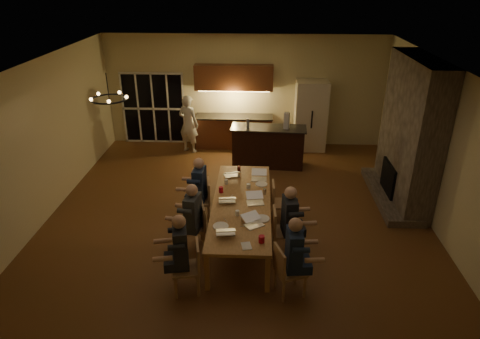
% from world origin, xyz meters
% --- Properties ---
extents(floor, '(9.00, 9.00, 0.00)m').
position_xyz_m(floor, '(0.00, 0.00, 0.00)').
color(floor, brown).
rests_on(floor, ground).
extents(back_wall, '(8.00, 0.04, 3.20)m').
position_xyz_m(back_wall, '(0.00, 4.52, 1.60)').
color(back_wall, '#C9BD8E').
rests_on(back_wall, ground).
extents(left_wall, '(0.04, 9.00, 3.20)m').
position_xyz_m(left_wall, '(-4.02, 0.00, 1.60)').
color(left_wall, '#C9BD8E').
rests_on(left_wall, ground).
extents(right_wall, '(0.04, 9.00, 3.20)m').
position_xyz_m(right_wall, '(4.02, 0.00, 1.60)').
color(right_wall, '#C9BD8E').
rests_on(right_wall, ground).
extents(ceiling, '(8.00, 9.00, 0.04)m').
position_xyz_m(ceiling, '(0.00, 0.00, 3.22)').
color(ceiling, white).
rests_on(ceiling, back_wall).
extents(french_doors, '(1.86, 0.08, 2.10)m').
position_xyz_m(french_doors, '(-2.70, 4.47, 1.05)').
color(french_doors, black).
rests_on(french_doors, ground).
extents(fireplace, '(0.58, 2.50, 3.20)m').
position_xyz_m(fireplace, '(3.70, 1.20, 1.60)').
color(fireplace, '#695D53').
rests_on(fireplace, ground).
extents(kitchenette, '(2.24, 0.68, 2.40)m').
position_xyz_m(kitchenette, '(-0.30, 4.20, 1.20)').
color(kitchenette, brown).
rests_on(kitchenette, ground).
extents(refrigerator, '(0.90, 0.68, 2.00)m').
position_xyz_m(refrigerator, '(1.90, 4.15, 1.00)').
color(refrigerator, beige).
rests_on(refrigerator, ground).
extents(dining_table, '(1.10, 3.33, 0.75)m').
position_xyz_m(dining_table, '(0.12, -0.50, 0.38)').
color(dining_table, tan).
rests_on(dining_table, ground).
extents(bar_island, '(1.99, 0.80, 1.08)m').
position_xyz_m(bar_island, '(0.68, 2.88, 0.54)').
color(bar_island, black).
rests_on(bar_island, ground).
extents(chair_left_near, '(0.52, 0.52, 0.89)m').
position_xyz_m(chair_left_near, '(-0.70, -2.14, 0.45)').
color(chair_left_near, '#A98054').
rests_on(chair_left_near, ground).
extents(chair_left_mid, '(0.54, 0.54, 0.89)m').
position_xyz_m(chair_left_mid, '(-0.77, -0.92, 0.45)').
color(chair_left_mid, '#A98054').
rests_on(chair_left_mid, ground).
extents(chair_left_far, '(0.50, 0.50, 0.89)m').
position_xyz_m(chair_left_far, '(-0.77, 0.07, 0.45)').
color(chair_left_far, '#A98054').
rests_on(chair_left_far, ground).
extents(chair_right_near, '(0.56, 0.56, 0.89)m').
position_xyz_m(chair_right_near, '(0.97, -2.12, 0.45)').
color(chair_right_near, '#A98054').
rests_on(chair_right_near, ground).
extents(chair_right_mid, '(0.46, 0.46, 0.89)m').
position_xyz_m(chair_right_mid, '(0.94, -1.00, 0.45)').
color(chair_right_mid, '#A98054').
rests_on(chair_right_mid, ground).
extents(chair_right_far, '(0.45, 0.45, 0.89)m').
position_xyz_m(chair_right_far, '(0.94, 0.05, 0.45)').
color(chair_right_far, '#A98054').
rests_on(chair_right_far, ground).
extents(person_left_near, '(0.70, 0.70, 1.38)m').
position_xyz_m(person_left_near, '(-0.78, -2.07, 0.69)').
color(person_left_near, '#202229').
rests_on(person_left_near, ground).
extents(person_right_near, '(0.65, 0.65, 1.38)m').
position_xyz_m(person_right_near, '(1.02, -2.07, 0.69)').
color(person_right_near, '#1C2446').
rests_on(person_right_near, ground).
extents(person_left_mid, '(0.70, 0.70, 1.38)m').
position_xyz_m(person_left_mid, '(-0.73, -1.03, 0.69)').
color(person_left_mid, '#32383B').
rests_on(person_left_mid, ground).
extents(person_right_mid, '(0.68, 0.68, 1.38)m').
position_xyz_m(person_right_mid, '(1.01, -1.04, 0.69)').
color(person_right_mid, '#202229').
rests_on(person_right_mid, ground).
extents(person_left_far, '(0.65, 0.65, 1.38)m').
position_xyz_m(person_left_far, '(-0.76, 0.12, 0.69)').
color(person_left_far, '#1C2446').
rests_on(person_left_far, ground).
extents(standing_person, '(0.71, 0.60, 1.66)m').
position_xyz_m(standing_person, '(-1.56, 3.77, 0.83)').
color(standing_person, silver).
rests_on(standing_person, ground).
extents(chandelier, '(0.65, 0.65, 0.03)m').
position_xyz_m(chandelier, '(-2.18, -0.50, 2.75)').
color(chandelier, black).
rests_on(chandelier, ceiling).
extents(laptop_a, '(0.36, 0.32, 0.23)m').
position_xyz_m(laptop_a, '(-0.10, -1.56, 0.86)').
color(laptop_a, silver).
rests_on(laptop_a, dining_table).
extents(laptop_b, '(0.42, 0.41, 0.23)m').
position_xyz_m(laptop_b, '(0.38, -1.31, 0.86)').
color(laptop_b, silver).
rests_on(laptop_b, dining_table).
extents(laptop_c, '(0.36, 0.32, 0.23)m').
position_xyz_m(laptop_c, '(-0.16, -0.46, 0.86)').
color(laptop_c, silver).
rests_on(laptop_c, dining_table).
extents(laptop_d, '(0.36, 0.33, 0.23)m').
position_xyz_m(laptop_d, '(0.39, -0.53, 0.86)').
color(laptop_d, silver).
rests_on(laptop_d, dining_table).
extents(laptop_e, '(0.39, 0.36, 0.23)m').
position_xyz_m(laptop_e, '(-0.14, 0.66, 0.86)').
color(laptop_e, silver).
rests_on(laptop_e, dining_table).
extents(laptop_f, '(0.32, 0.28, 0.23)m').
position_xyz_m(laptop_f, '(0.45, 0.50, 0.86)').
color(laptop_f, silver).
rests_on(laptop_f, dining_table).
extents(mug_front, '(0.07, 0.07, 0.10)m').
position_xyz_m(mug_front, '(0.07, -0.99, 0.80)').
color(mug_front, white).
rests_on(mug_front, dining_table).
extents(mug_mid, '(0.08, 0.08, 0.10)m').
position_xyz_m(mug_mid, '(0.24, 0.08, 0.80)').
color(mug_mid, white).
rests_on(mug_mid, dining_table).
extents(mug_back, '(0.07, 0.07, 0.10)m').
position_xyz_m(mug_back, '(-0.23, 0.26, 0.80)').
color(mug_back, white).
rests_on(mug_back, dining_table).
extents(redcup_near, '(0.10, 0.10, 0.12)m').
position_xyz_m(redcup_near, '(0.51, -1.81, 0.81)').
color(redcup_near, red).
rests_on(redcup_near, dining_table).
extents(redcup_mid, '(0.09, 0.09, 0.12)m').
position_xyz_m(redcup_mid, '(-0.30, -0.12, 0.81)').
color(redcup_mid, red).
rests_on(redcup_mid, dining_table).
extents(can_silver, '(0.07, 0.07, 0.12)m').
position_xyz_m(can_silver, '(0.18, -1.17, 0.81)').
color(can_silver, '#B2B2B7').
rests_on(can_silver, dining_table).
extents(can_cola, '(0.07, 0.07, 0.12)m').
position_xyz_m(can_cola, '(0.01, 0.89, 0.81)').
color(can_cola, '#3F0F0C').
rests_on(can_cola, dining_table).
extents(can_right, '(0.07, 0.07, 0.12)m').
position_xyz_m(can_right, '(0.57, -0.15, 0.81)').
color(can_right, '#B2B2B7').
rests_on(can_right, dining_table).
extents(plate_near, '(0.28, 0.28, 0.02)m').
position_xyz_m(plate_near, '(0.51, -1.09, 0.76)').
color(plate_near, white).
rests_on(plate_near, dining_table).
extents(plate_left, '(0.27, 0.27, 0.02)m').
position_xyz_m(plate_left, '(-0.20, -1.37, 0.76)').
color(plate_left, white).
rests_on(plate_left, dining_table).
extents(plate_far, '(0.25, 0.25, 0.02)m').
position_xyz_m(plate_far, '(0.51, 0.26, 0.76)').
color(plate_far, white).
rests_on(plate_far, dining_table).
extents(notepad, '(0.20, 0.24, 0.01)m').
position_xyz_m(notepad, '(0.26, -1.93, 0.76)').
color(notepad, white).
rests_on(notepad, dining_table).
extents(bar_bottle, '(0.08, 0.08, 0.24)m').
position_xyz_m(bar_bottle, '(0.14, 2.86, 1.20)').
color(bar_bottle, '#99999E').
rests_on(bar_bottle, bar_island).
extents(bar_blender, '(0.16, 0.16, 0.42)m').
position_xyz_m(bar_blender, '(1.13, 2.82, 1.29)').
color(bar_blender, silver).
rests_on(bar_blender, bar_island).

